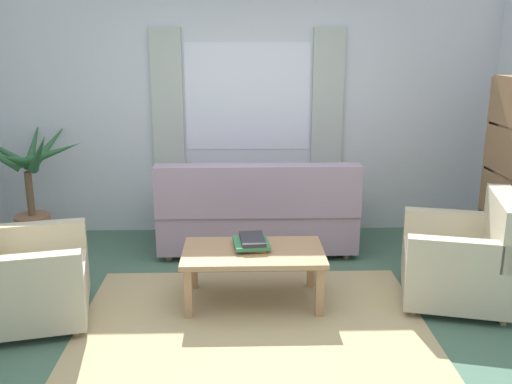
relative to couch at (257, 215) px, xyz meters
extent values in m
plane|color=#476B56|center=(-0.08, -1.55, -0.37)|extent=(6.24, 6.24, 0.00)
cube|color=silver|center=(-0.08, 0.71, 0.93)|extent=(5.32, 0.12, 2.60)
cube|color=white|center=(-0.08, 0.65, 1.08)|extent=(1.30, 0.01, 1.10)
cube|color=#B2BCB2|center=(-0.91, 0.62, 1.08)|extent=(0.32, 0.06, 1.40)
cube|color=#B2BCB2|center=(0.75, 0.62, 1.08)|extent=(0.32, 0.06, 1.40)
cube|color=tan|center=(-0.08, -1.55, -0.36)|extent=(2.55, 1.95, 0.01)
cube|color=#998499|center=(0.00, 0.07, -0.12)|extent=(1.90, 0.80, 0.38)
cube|color=#998499|center=(0.00, -0.25, 0.31)|extent=(1.90, 0.20, 0.48)
cube|color=#998499|center=(0.87, 0.07, 0.19)|extent=(0.16, 0.80, 0.24)
cube|color=#998499|center=(-0.87, 0.07, 0.19)|extent=(0.16, 0.80, 0.24)
cylinder|color=#A87F56|center=(0.85, 0.37, -0.34)|extent=(0.06, 0.06, 0.06)
cylinder|color=#A87F56|center=(-0.85, 0.37, -0.34)|extent=(0.06, 0.06, 0.06)
cylinder|color=#A87F56|center=(0.85, -0.23, -0.34)|extent=(0.06, 0.06, 0.06)
cylinder|color=#A87F56|center=(-0.85, -0.23, -0.34)|extent=(0.06, 0.06, 0.06)
cube|color=#BCB293|center=(-1.72, -1.40, -0.13)|extent=(0.97, 1.00, 0.36)
cube|color=#BCB293|center=(-1.64, -1.75, 0.16)|extent=(0.81, 0.29, 0.22)
cube|color=#BCB293|center=(-1.80, -1.05, 0.16)|extent=(0.81, 0.29, 0.22)
cylinder|color=#A87F56|center=(-1.33, -1.66, -0.34)|extent=(0.05, 0.05, 0.06)
cylinder|color=#A87F56|center=(-1.48, -0.99, -0.34)|extent=(0.05, 0.05, 0.06)
cube|color=#BCB293|center=(1.54, -1.17, -0.13)|extent=(0.98, 1.01, 0.36)
cube|color=#BCB293|center=(1.86, -1.25, 0.28)|extent=(0.38, 0.86, 0.46)
cube|color=#BCB293|center=(1.63, -0.82, 0.16)|extent=(0.80, 0.31, 0.22)
cube|color=#BCB293|center=(1.45, -1.52, 0.16)|extent=(0.80, 0.31, 0.22)
cylinder|color=#A87F56|center=(1.31, -0.76, -0.34)|extent=(0.05, 0.05, 0.06)
cylinder|color=#A87F56|center=(1.14, -1.42, -0.34)|extent=(0.05, 0.05, 0.06)
cylinder|color=#A87F56|center=(1.93, -0.92, -0.34)|extent=(0.05, 0.05, 0.06)
cylinder|color=#A87F56|center=(1.76, -1.58, -0.34)|extent=(0.05, 0.05, 0.06)
cube|color=#A87F56|center=(-0.07, -1.15, 0.05)|extent=(1.10, 0.64, 0.04)
cube|color=#A87F56|center=(-0.56, -1.41, -0.17)|extent=(0.06, 0.06, 0.40)
cube|color=#A87F56|center=(0.42, -1.41, -0.17)|extent=(0.06, 0.06, 0.40)
cube|color=#A87F56|center=(-0.56, -0.89, -0.17)|extent=(0.06, 0.06, 0.40)
cube|color=#A87F56|center=(0.42, -0.89, -0.17)|extent=(0.06, 0.06, 0.40)
cube|color=orange|center=(-0.07, -1.08, 0.08)|extent=(0.26, 0.27, 0.02)
cube|color=#387F4C|center=(-0.08, -1.09, 0.11)|extent=(0.30, 0.34, 0.03)
cube|color=#2D2D33|center=(-0.07, -1.08, 0.14)|extent=(0.21, 0.34, 0.03)
cylinder|color=#9E6B4C|center=(-2.24, 0.15, -0.20)|extent=(0.35, 0.35, 0.34)
cylinder|color=brown|center=(-2.24, 0.15, 0.19)|extent=(0.07, 0.07, 0.44)
cone|color=#2D6638|center=(-1.97, 0.16, 0.60)|extent=(0.55, 0.12, 0.27)
cone|color=#2D6638|center=(-2.09, 0.43, 0.63)|extent=(0.31, 0.59, 0.43)
cone|color=#2D6638|center=(-2.27, 0.47, 0.63)|extent=(0.13, 0.56, 0.47)
cone|color=#2D6638|center=(-2.50, 0.25, 0.60)|extent=(0.54, 0.32, 0.32)
cone|color=#2D6638|center=(-2.26, -0.10, 0.59)|extent=(0.12, 0.51, 0.26)
cone|color=#2D6638|center=(-2.02, -0.10, 0.65)|extent=(0.42, 0.52, 0.51)
cube|color=olive|center=(2.30, -0.09, 0.48)|extent=(0.30, 0.04, 1.70)
cube|color=olive|center=(2.16, -0.54, 0.48)|extent=(0.02, 0.90, 1.70)
cube|color=olive|center=(2.30, -0.54, -0.36)|extent=(0.30, 0.86, 0.02)
camera|label=1|loc=(-0.16, -5.29, 1.66)|focal=39.70mm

